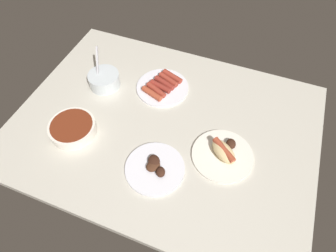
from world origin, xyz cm
name	(u,v)px	position (x,y,z in cm)	size (l,w,h in cm)	color
ground_plane	(164,126)	(0.00, 0.00, -1.50)	(120.00, 90.00, 3.00)	beige
bowl_coleslaw	(104,79)	(32.76, -10.83, 3.45)	(13.58, 13.58, 15.90)	silver
plate_sausages	(162,86)	(8.12, -18.28, 1.22)	(23.03, 23.03, 3.49)	white
bowl_chili	(73,128)	(31.76, 16.59, 2.50)	(18.16, 18.16, 4.55)	white
plate_grilled_meat	(155,168)	(-4.54, 20.02, 0.86)	(21.73, 21.73, 3.62)	white
plate_hotdog_assembled	(223,153)	(-25.89, 5.68, 1.72)	(22.96, 22.96, 5.61)	white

